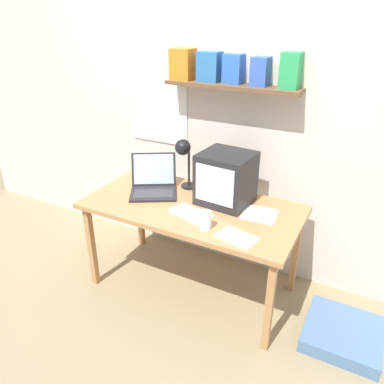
{
  "coord_description": "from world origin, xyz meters",
  "views": [
    {
      "loc": [
        1.09,
        -2.06,
        1.94
      ],
      "look_at": [
        0.0,
        0.0,
        0.81
      ],
      "focal_mm": 35.0,
      "sensor_mm": 36.0,
      "label": 1
    }
  ],
  "objects_px": {
    "juice_glass": "(205,221)",
    "loose_paper_near_monitor": "(190,213)",
    "corner_desk": "(192,212)",
    "open_notebook": "(237,237)",
    "printed_handout": "(259,214)",
    "laptop": "(154,183)",
    "desk_lamp": "(184,153)",
    "crt_monitor": "(226,178)",
    "floor_cushion": "(343,334)"
  },
  "relations": [
    {
      "from": "open_notebook",
      "to": "floor_cushion",
      "type": "relative_size",
      "value": 0.56
    },
    {
      "from": "corner_desk",
      "to": "printed_handout",
      "type": "bearing_deg",
      "value": 10.61
    },
    {
      "from": "laptop",
      "to": "loose_paper_near_monitor",
      "type": "relative_size",
      "value": 1.51
    },
    {
      "from": "corner_desk",
      "to": "open_notebook",
      "type": "bearing_deg",
      "value": -29.79
    },
    {
      "from": "crt_monitor",
      "to": "printed_handout",
      "type": "xyz_separation_m",
      "value": [
        0.28,
        -0.07,
        -0.18
      ]
    },
    {
      "from": "juice_glass",
      "to": "loose_paper_near_monitor",
      "type": "bearing_deg",
      "value": 144.14
    },
    {
      "from": "crt_monitor",
      "to": "floor_cushion",
      "type": "bearing_deg",
      "value": -5.62
    },
    {
      "from": "laptop",
      "to": "loose_paper_near_monitor",
      "type": "bearing_deg",
      "value": -55.42
    },
    {
      "from": "juice_glass",
      "to": "floor_cushion",
      "type": "relative_size",
      "value": 0.25
    },
    {
      "from": "juice_glass",
      "to": "open_notebook",
      "type": "xyz_separation_m",
      "value": [
        0.22,
        -0.01,
        -0.05
      ]
    },
    {
      "from": "laptop",
      "to": "desk_lamp",
      "type": "height_order",
      "value": "desk_lamp"
    },
    {
      "from": "floor_cushion",
      "to": "loose_paper_near_monitor",
      "type": "bearing_deg",
      "value": -174.54
    },
    {
      "from": "crt_monitor",
      "to": "floor_cushion",
      "type": "relative_size",
      "value": 0.78
    },
    {
      "from": "crt_monitor",
      "to": "open_notebook",
      "type": "distance_m",
      "value": 0.51
    },
    {
      "from": "open_notebook",
      "to": "juice_glass",
      "type": "bearing_deg",
      "value": 178.26
    },
    {
      "from": "juice_glass",
      "to": "printed_handout",
      "type": "distance_m",
      "value": 0.41
    },
    {
      "from": "loose_paper_near_monitor",
      "to": "laptop",
      "type": "bearing_deg",
      "value": 155.04
    },
    {
      "from": "juice_glass",
      "to": "loose_paper_near_monitor",
      "type": "xyz_separation_m",
      "value": [
        -0.17,
        0.12,
        -0.05
      ]
    },
    {
      "from": "crt_monitor",
      "to": "laptop",
      "type": "distance_m",
      "value": 0.57
    },
    {
      "from": "crt_monitor",
      "to": "loose_paper_near_monitor",
      "type": "height_order",
      "value": "crt_monitor"
    },
    {
      "from": "desk_lamp",
      "to": "loose_paper_near_monitor",
      "type": "xyz_separation_m",
      "value": [
        0.22,
        -0.32,
        -0.29
      ]
    },
    {
      "from": "crt_monitor",
      "to": "laptop",
      "type": "xyz_separation_m",
      "value": [
        -0.55,
        -0.08,
        -0.12
      ]
    },
    {
      "from": "corner_desk",
      "to": "printed_handout",
      "type": "height_order",
      "value": "printed_handout"
    },
    {
      "from": "crt_monitor",
      "to": "laptop",
      "type": "relative_size",
      "value": 0.78
    },
    {
      "from": "corner_desk",
      "to": "crt_monitor",
      "type": "relative_size",
      "value": 4.04
    },
    {
      "from": "crt_monitor",
      "to": "loose_paper_near_monitor",
      "type": "relative_size",
      "value": 1.18
    },
    {
      "from": "corner_desk",
      "to": "floor_cushion",
      "type": "height_order",
      "value": "corner_desk"
    },
    {
      "from": "juice_glass",
      "to": "floor_cushion",
      "type": "xyz_separation_m",
      "value": [
        0.9,
        0.23,
        -0.72
      ]
    },
    {
      "from": "printed_handout",
      "to": "loose_paper_near_monitor",
      "type": "bearing_deg",
      "value": -153.6
    },
    {
      "from": "open_notebook",
      "to": "loose_paper_near_monitor",
      "type": "xyz_separation_m",
      "value": [
        -0.39,
        0.13,
        0.0
      ]
    },
    {
      "from": "floor_cushion",
      "to": "juice_glass",
      "type": "bearing_deg",
      "value": -165.88
    },
    {
      "from": "laptop",
      "to": "loose_paper_near_monitor",
      "type": "height_order",
      "value": "laptop"
    },
    {
      "from": "corner_desk",
      "to": "loose_paper_near_monitor",
      "type": "xyz_separation_m",
      "value": [
        0.05,
        -0.12,
        0.06
      ]
    },
    {
      "from": "laptop",
      "to": "open_notebook",
      "type": "xyz_separation_m",
      "value": [
        0.8,
        -0.32,
        -0.06
      ]
    },
    {
      "from": "corner_desk",
      "to": "crt_monitor",
      "type": "bearing_deg",
      "value": 39.49
    },
    {
      "from": "laptop",
      "to": "corner_desk",
      "type": "bearing_deg",
      "value": -41.95
    },
    {
      "from": "desk_lamp",
      "to": "open_notebook",
      "type": "height_order",
      "value": "desk_lamp"
    },
    {
      "from": "juice_glass",
      "to": "desk_lamp",
      "type": "bearing_deg",
      "value": 131.65
    },
    {
      "from": "crt_monitor",
      "to": "floor_cushion",
      "type": "distance_m",
      "value": 1.27
    },
    {
      "from": "desk_lamp",
      "to": "juice_glass",
      "type": "height_order",
      "value": "desk_lamp"
    },
    {
      "from": "corner_desk",
      "to": "juice_glass",
      "type": "xyz_separation_m",
      "value": [
        0.22,
        -0.24,
        0.11
      ]
    },
    {
      "from": "corner_desk",
      "to": "juice_glass",
      "type": "distance_m",
      "value": 0.35
    },
    {
      "from": "laptop",
      "to": "floor_cushion",
      "type": "distance_m",
      "value": 1.66
    },
    {
      "from": "laptop",
      "to": "loose_paper_near_monitor",
      "type": "xyz_separation_m",
      "value": [
        0.42,
        -0.19,
        -0.06
      ]
    },
    {
      "from": "crt_monitor",
      "to": "desk_lamp",
      "type": "relative_size",
      "value": 0.94
    },
    {
      "from": "juice_glass",
      "to": "loose_paper_near_monitor",
      "type": "height_order",
      "value": "juice_glass"
    },
    {
      "from": "open_notebook",
      "to": "floor_cushion",
      "type": "distance_m",
      "value": 0.98
    },
    {
      "from": "desk_lamp",
      "to": "loose_paper_near_monitor",
      "type": "relative_size",
      "value": 1.26
    },
    {
      "from": "desk_lamp",
      "to": "loose_paper_near_monitor",
      "type": "bearing_deg",
      "value": -44.51
    },
    {
      "from": "juice_glass",
      "to": "laptop",
      "type": "bearing_deg",
      "value": 151.61
    }
  ]
}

